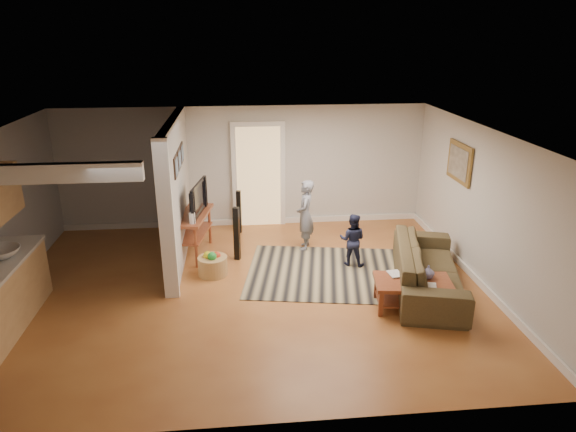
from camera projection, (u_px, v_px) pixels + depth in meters
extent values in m
plane|color=brown|center=(250.00, 290.00, 8.20)|extent=(7.50, 7.50, 0.00)
cube|color=#BAB8B2|center=(244.00, 167.00, 10.58)|extent=(7.50, 0.04, 2.50)
cube|color=#BAB8B2|center=(484.00, 208.00, 8.13)|extent=(0.04, 6.00, 2.50)
cube|color=white|center=(245.00, 135.00, 7.35)|extent=(7.50, 6.00, 0.04)
cube|color=#BAB8B2|center=(177.00, 191.00, 9.02)|extent=(0.15, 3.10, 2.50)
cube|color=white|center=(166.00, 221.00, 7.57)|extent=(0.22, 0.10, 2.50)
cube|color=white|center=(245.00, 222.00, 10.96)|extent=(7.50, 0.04, 0.12)
cube|color=white|center=(473.00, 276.00, 8.53)|extent=(0.04, 6.00, 0.12)
cube|color=#D8B272|center=(259.00, 177.00, 10.62)|extent=(0.90, 0.06, 2.10)
imported|color=silver|center=(1.00, 258.00, 7.09)|extent=(0.54, 0.54, 0.19)
cube|color=black|center=(176.00, 167.00, 8.22)|extent=(0.03, 0.40, 0.34)
cube|color=black|center=(179.00, 159.00, 8.68)|extent=(0.03, 0.40, 0.34)
cube|color=black|center=(182.00, 153.00, 9.15)|extent=(0.03, 0.40, 0.34)
cube|color=brown|center=(460.00, 163.00, 8.89)|extent=(0.04, 0.90, 0.68)
cube|color=black|center=(333.00, 272.00, 8.78)|extent=(3.22, 2.58, 0.01)
imported|color=#433C21|center=(426.00, 288.00, 8.26)|extent=(1.54, 2.63, 0.72)
cube|color=maroon|center=(413.00, 283.00, 7.55)|extent=(1.20, 0.80, 0.06)
cube|color=silver|center=(413.00, 282.00, 7.55)|extent=(0.75, 0.48, 0.02)
cube|color=maroon|center=(412.00, 299.00, 7.64)|extent=(1.09, 0.70, 0.03)
cube|color=maroon|center=(381.00, 303.00, 7.39)|extent=(0.07, 0.07, 0.41)
cube|color=maroon|center=(450.00, 304.00, 7.36)|extent=(0.07, 0.07, 0.41)
cube|color=maroon|center=(376.00, 286.00, 7.88)|extent=(0.07, 0.07, 0.41)
cube|color=maroon|center=(441.00, 287.00, 7.85)|extent=(0.07, 0.07, 0.41)
imported|color=#282B94|center=(428.00, 278.00, 7.64)|extent=(0.21, 0.21, 0.20)
cylinder|color=#186316|center=(406.00, 278.00, 7.38)|extent=(0.06, 0.06, 0.22)
imported|color=#998C4C|center=(389.00, 275.00, 7.71)|extent=(0.21, 0.27, 0.02)
imported|color=#66594C|center=(422.00, 287.00, 7.36)|extent=(0.27, 0.32, 0.02)
cube|color=maroon|center=(193.00, 215.00, 9.25)|extent=(0.68, 1.32, 0.05)
cube|color=maroon|center=(195.00, 233.00, 9.37)|extent=(0.61, 1.21, 0.03)
cylinder|color=maroon|center=(178.00, 246.00, 8.88)|extent=(0.05, 0.05, 0.78)
cylinder|color=maroon|center=(194.00, 224.00, 9.90)|extent=(0.05, 0.05, 0.78)
cylinder|color=maroon|center=(196.00, 247.00, 8.86)|extent=(0.05, 0.05, 0.78)
cylinder|color=maroon|center=(210.00, 224.00, 9.88)|extent=(0.05, 0.05, 0.78)
imported|color=black|center=(194.00, 214.00, 9.24)|extent=(0.31, 1.02, 0.58)
cylinder|color=white|center=(192.00, 218.00, 8.76)|extent=(0.10, 0.10, 0.19)
cube|color=black|center=(237.00, 234.00, 9.14)|extent=(0.12, 0.12, 0.99)
cube|color=black|center=(239.00, 212.00, 10.40)|extent=(0.10, 0.10, 0.89)
cylinder|color=#AA8949|center=(213.00, 266.00, 8.66)|extent=(0.50, 0.50, 0.32)
sphere|color=red|center=(216.00, 256.00, 8.65)|extent=(0.15, 0.15, 0.15)
sphere|color=gold|center=(208.00, 256.00, 8.61)|extent=(0.15, 0.15, 0.15)
sphere|color=green|center=(212.00, 256.00, 8.53)|extent=(0.15, 0.15, 0.15)
imported|color=slate|center=(305.00, 248.00, 9.77)|extent=(0.42, 0.55, 1.34)
imported|color=#1D213D|center=(351.00, 265.00, 9.08)|extent=(0.56, 0.50, 0.95)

